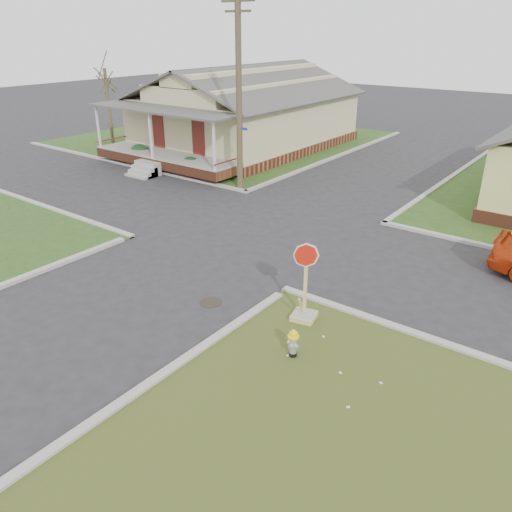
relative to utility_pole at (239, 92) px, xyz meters
The scene contains 11 objects.
ground 10.89m from the utility_pole, 64.74° to the right, with size 120.00×120.00×0.00m, color #262628.
verge_far_left 13.48m from the utility_pole, 134.04° to the left, with size 19.00×19.00×0.05m, color #264518.
curbs 7.39m from the utility_pole, 42.88° to the right, with size 80.00×40.00×0.12m, color #A3A093, non-canonical shape.
manhole 12.29m from the utility_pole, 55.75° to the right, with size 0.64×0.64×0.01m, color black.
corner_house 9.99m from the utility_pole, 126.69° to the left, with size 10.10×15.50×5.30m.
utility_pole is the anchor object (origin of this frame).
tree_far_left 14.31m from the utility_pole, 167.34° to the left, with size 0.22×0.22×4.90m, color #443B27.
fire_hydrant 14.74m from the utility_pole, 46.20° to the right, with size 0.28×0.28×0.74m.
stop_sign 13.16m from the utility_pole, 43.38° to the right, with size 0.64×0.63×2.27m.
hedge_left 9.08m from the utility_pole, behind, with size 1.39×1.14×1.06m, color #133419.
hedge_right 5.74m from the utility_pole, behind, with size 1.27×1.04×0.97m, color #133419.
Camera 1 is at (10.90, -9.86, 7.31)m, focal length 35.00 mm.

